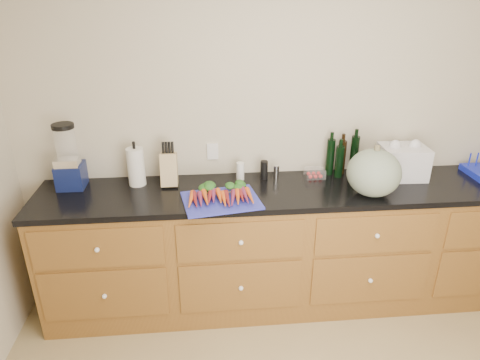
{
  "coord_description": "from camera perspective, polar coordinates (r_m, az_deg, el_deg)",
  "views": [
    {
      "loc": [
        -0.67,
        -1.34,
        2.2
      ],
      "look_at": [
        -0.44,
        1.2,
        1.06
      ],
      "focal_mm": 32.0,
      "sensor_mm": 36.0,
      "label": 1
    }
  ],
  "objects": [
    {
      "name": "countertop",
      "position": [
        3.01,
        8.12,
        -1.35
      ],
      "size": [
        3.64,
        0.62,
        0.04
      ],
      "primitive_type": "cube",
      "color": "black",
      "rests_on": "cabinets"
    },
    {
      "name": "knife_block",
      "position": [
        3.02,
        -9.44,
        1.42
      ],
      "size": [
        0.11,
        0.11,
        0.23
      ],
      "primitive_type": "cube",
      "color": "tan",
      "rests_on": "countertop"
    },
    {
      "name": "cabinets",
      "position": [
        3.23,
        7.65,
        -8.92
      ],
      "size": [
        3.6,
        0.64,
        0.9
      ],
      "color": "brown",
      "rests_on": "ground"
    },
    {
      "name": "paper_towel",
      "position": [
        3.05,
        -13.69,
        1.72
      ],
      "size": [
        0.12,
        0.12,
        0.27
      ],
      "primitive_type": "cylinder",
      "color": "silver",
      "rests_on": "countertop"
    },
    {
      "name": "cutting_board",
      "position": [
        2.78,
        -2.54,
        -2.74
      ],
      "size": [
        0.54,
        0.44,
        0.01
      ],
      "primitive_type": "cube",
      "rotation": [
        0.0,
        0.0,
        0.17
      ],
      "color": "#2A31AE",
      "rests_on": "countertop"
    },
    {
      "name": "grocery_bag",
      "position": [
        3.31,
        20.83,
        2.27
      ],
      "size": [
        0.33,
        0.27,
        0.23
      ],
      "primitive_type": null,
      "rotation": [
        0.0,
        0.0,
        -0.04
      ],
      "color": "white",
      "rests_on": "countertop"
    },
    {
      "name": "grinder_salt",
      "position": [
        3.07,
        0.04,
        1.19
      ],
      "size": [
        0.06,
        0.06,
        0.13
      ],
      "primitive_type": "cylinder",
      "color": "white",
      "rests_on": "countertop"
    },
    {
      "name": "canister_chrome",
      "position": [
        3.11,
        4.86,
        1.1
      ],
      "size": [
        0.04,
        0.04,
        0.1
      ],
      "primitive_type": "cylinder",
      "color": "white",
      "rests_on": "countertop"
    },
    {
      "name": "carrots",
      "position": [
        2.8,
        -2.58,
        -1.9
      ],
      "size": [
        0.42,
        0.29,
        0.06
      ],
      "color": "orange",
      "rests_on": "cutting_board"
    },
    {
      "name": "blender_appliance",
      "position": [
        3.13,
        -21.91,
        2.44
      ],
      "size": [
        0.18,
        0.18,
        0.45
      ],
      "color": "#0F194A",
      "rests_on": "countertop"
    },
    {
      "name": "grinder_pepper",
      "position": [
        3.09,
        3.23,
        1.36
      ],
      "size": [
        0.05,
        0.05,
        0.14
      ],
      "primitive_type": "cylinder",
      "color": "black",
      "rests_on": "countertop"
    },
    {
      "name": "squash",
      "position": [
        2.94,
        17.42,
        0.92
      ],
      "size": [
        0.35,
        0.35,
        0.32
      ],
      "primitive_type": "ellipsoid",
      "color": "slate",
      "rests_on": "countertop"
    },
    {
      "name": "bottles",
      "position": [
        3.23,
        13.38,
        2.93
      ],
      "size": [
        0.24,
        0.12,
        0.29
      ],
      "color": "black",
      "rests_on": "countertop"
    },
    {
      "name": "wall_back",
      "position": [
        3.17,
        7.22,
        7.39
      ],
      "size": [
        4.1,
        0.05,
        2.6
      ],
      "primitive_type": "cube",
      "color": "beige",
      "rests_on": "ground"
    },
    {
      "name": "tomato_box",
      "position": [
        3.17,
        9.93,
        0.92
      ],
      "size": [
        0.14,
        0.11,
        0.06
      ],
      "primitive_type": "cube",
      "color": "white",
      "rests_on": "countertop"
    }
  ]
}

